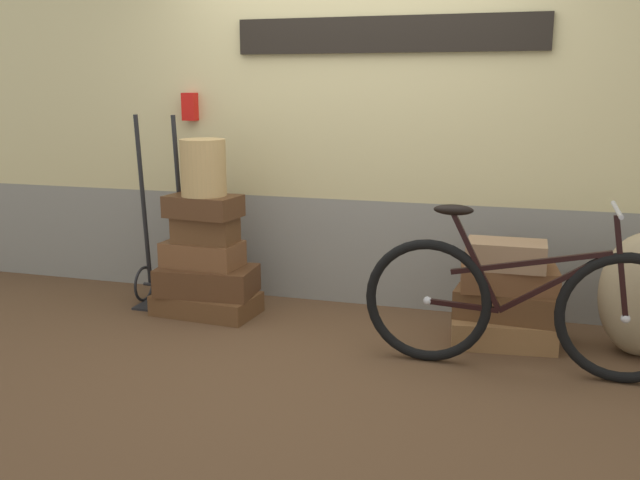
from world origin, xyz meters
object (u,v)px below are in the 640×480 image
suitcase_2 (203,254)px  luggage_trolley (163,258)px  suitcase_5 (503,330)px  suitcase_8 (506,255)px  wicker_basket (203,168)px  suitcase_3 (205,229)px  suitcase_7 (509,278)px  suitcase_1 (207,280)px  bicycle (522,306)px  suitcase_6 (508,303)px  suitcase_4 (203,206)px  suitcase_0 (207,304)px

suitcase_2 → luggage_trolley: size_ratio=0.39×
suitcase_5 → suitcase_8: (-0.00, -0.01, 0.48)m
wicker_basket → suitcase_3: bearing=115.6°
suitcase_3 → suitcase_5: size_ratio=0.68×
suitcase_5 → suitcase_7: (0.02, 0.02, 0.33)m
suitcase_1 → bicycle: size_ratio=0.37×
suitcase_6 → suitcase_8: bearing=-118.0°
wicker_basket → bicycle: (2.11, -0.43, -0.64)m
suitcase_5 → suitcase_7: suitcase_7 is taller
suitcase_1 → suitcase_5: 2.01m
wicker_basket → suitcase_8: bearing=-0.5°
suitcase_2 → suitcase_6: bearing=2.7°
suitcase_2 → suitcase_4: size_ratio=1.09×
suitcase_2 → suitcase_8: bearing=1.7°
suitcase_0 → suitcase_4: (-0.00, 0.01, 0.69)m
bicycle → suitcase_7: bearing=101.3°
suitcase_2 → suitcase_3: suitcase_3 is taller
suitcase_1 → wicker_basket: wicker_basket is taller
suitcase_0 → wicker_basket: 0.95m
suitcase_1 → suitcase_3: bearing=110.3°
suitcase_8 → wicker_basket: (-2.00, 0.02, 0.46)m
suitcase_5 → suitcase_0: bearing=173.6°
suitcase_1 → suitcase_2: (-0.04, 0.03, 0.18)m
suitcase_0 → wicker_basket: (0.01, 0.01, 0.95)m
suitcase_4 → suitcase_7: bearing=6.4°
suitcase_6 → suitcase_8: 0.32m
suitcase_2 → suitcase_7: (2.06, -0.02, -0.01)m
wicker_basket → bicycle: wicker_basket is taller
suitcase_5 → luggage_trolley: (-2.40, 0.11, 0.26)m
suitcase_3 → luggage_trolley: size_ratio=0.31×
suitcase_8 → wicker_basket: 2.05m
suitcase_4 → suitcase_5: (2.01, -0.01, -0.68)m
suitcase_7 → bicycle: (0.09, -0.44, -0.03)m
suitcase_3 → bicycle: size_ratio=0.24×
suitcase_5 → suitcase_7: bearing=42.2°
suitcase_4 → suitcase_8: 2.02m
suitcase_5 → bicycle: 0.53m
suitcase_1 → luggage_trolley: size_ratio=0.48×
suitcase_6 → bicycle: (0.09, -0.45, 0.13)m
suitcase_1 → suitcase_4: (-0.01, 0.00, 0.52)m
suitcase_6 → suitcase_7: 0.16m
suitcase_0 → wicker_basket: wicker_basket is taller
suitcase_2 → bicycle: (2.15, -0.46, -0.04)m
suitcase_4 → suitcase_1: bearing=-5.2°
suitcase_5 → suitcase_2: bearing=172.6°
suitcase_1 → suitcase_7: size_ratio=1.15×
suitcase_0 → bicycle: (2.11, -0.42, 0.31)m
suitcase_4 → bicycle: size_ratio=0.27×
suitcase_5 → bicycle: (0.11, -0.42, 0.30)m
suitcase_4 → suitcase_8: size_ratio=1.04×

